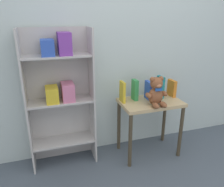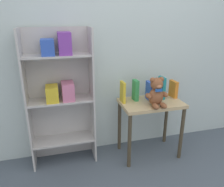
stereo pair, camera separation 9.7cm
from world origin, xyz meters
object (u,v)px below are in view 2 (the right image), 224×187
Objects in this scene: book_standing_blue at (149,91)px; book_standing_teal at (162,88)px; bookshelf_side at (60,90)px; teddy_bear at (157,93)px; book_standing_yellow at (123,92)px; book_standing_green at (135,90)px; display_table at (151,111)px; book_standing_orange at (173,89)px.

book_standing_teal is at bearing 4.08° from book_standing_blue.
book_standing_blue is (0.95, -0.10, -0.06)m from bookshelf_side.
book_standing_yellow is (-0.30, 0.19, -0.03)m from teddy_bear.
book_standing_green is at bearing 171.31° from book_standing_blue.
bookshelf_side is at bearing 173.35° from book_standing_teal.
book_standing_teal is at bearing -5.69° from book_standing_green.
bookshelf_side is 1.11m from book_standing_teal.
display_table is 0.29m from book_standing_teal.
book_standing_teal reaches higher than book_standing_orange.
display_table is at bearing -168.13° from book_standing_orange.
book_standing_blue is (0.00, 0.18, -0.04)m from teddy_bear.
book_standing_yellow is 0.99× the size of book_standing_green.
book_standing_green is at bearing 148.78° from display_table.
book_standing_blue is at bearing 90.00° from display_table.
book_standing_orange is (1.25, -0.09, -0.06)m from bookshelf_side.
book_standing_green is 0.15m from book_standing_blue.
book_standing_teal is at bearing 179.46° from book_standing_orange.
display_table is 0.22m from book_standing_blue.
book_standing_yellow reaches higher than book_standing_orange.
book_standing_blue is 0.30m from book_standing_orange.
display_table is at bearing -88.50° from book_standing_blue.
display_table is 0.27m from teddy_bear.
book_standing_teal is at bearing 50.22° from teddy_bear.
display_table is 0.29m from book_standing_green.
book_standing_yellow is 1.19× the size of book_standing_orange.
bookshelf_side is 4.73× the size of teddy_bear.
book_standing_orange is at bearing -0.79° from book_standing_yellow.
book_standing_yellow is at bearing -175.31° from book_standing_green.
book_standing_green is at bearing 174.30° from book_standing_teal.
display_table is at bearing -156.61° from book_standing_teal.
bookshelf_side is 6.27× the size of book_standing_green.
book_standing_blue is at bearing -2.78° from book_standing_yellow.
bookshelf_side is 0.96m from book_standing_blue.
bookshelf_side is at bearing 171.20° from book_standing_yellow.
book_standing_yellow is at bearing 177.76° from book_standing_teal.
book_standing_teal is at bearing -1.29° from book_standing_yellow.
book_standing_orange is at bearing 3.60° from book_standing_blue.
bookshelf_side reaches higher than display_table.
bookshelf_side is 7.08× the size of book_standing_blue.
book_standing_blue is at bearing -179.27° from book_standing_teal.
book_standing_teal is 1.31× the size of book_standing_orange.
book_standing_blue is (0.30, -0.01, -0.01)m from book_standing_yellow.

